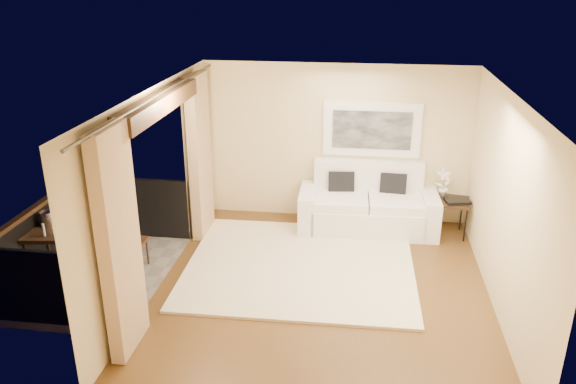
% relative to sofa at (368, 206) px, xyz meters
% --- Properties ---
extents(floor, '(5.00, 5.00, 0.00)m').
position_rel_sofa_xyz_m(floor, '(-0.59, -2.10, -0.39)').
color(floor, brown).
rests_on(floor, ground).
extents(room_shell, '(5.00, 6.40, 5.00)m').
position_rel_sofa_xyz_m(room_shell, '(-2.72, -2.10, 2.13)').
color(room_shell, white).
rests_on(room_shell, ground).
extents(balcony, '(1.81, 2.60, 1.17)m').
position_rel_sofa_xyz_m(balcony, '(-3.90, -2.10, -0.21)').
color(balcony, '#605B56').
rests_on(balcony, ground).
extents(curtains, '(0.16, 4.80, 2.64)m').
position_rel_sofa_xyz_m(curtains, '(-2.70, -2.10, 0.95)').
color(curtains, tan).
rests_on(curtains, ground).
extents(artwork, '(1.62, 0.07, 0.92)m').
position_rel_sofa_xyz_m(artwork, '(0.00, 0.36, 1.23)').
color(artwork, white).
rests_on(artwork, room_shell).
extents(rug, '(3.36, 2.94, 0.04)m').
position_rel_sofa_xyz_m(rug, '(-0.96, -1.53, -0.37)').
color(rug, beige).
rests_on(rug, floor).
extents(sofa, '(2.31, 1.06, 1.10)m').
position_rel_sofa_xyz_m(sofa, '(0.00, 0.00, 0.00)').
color(sofa, white).
rests_on(sofa, floor).
extents(side_table, '(0.64, 0.64, 0.61)m').
position_rel_sofa_xyz_m(side_table, '(1.34, -0.10, 0.17)').
color(side_table, '#331F11').
rests_on(side_table, floor).
extents(tray, '(0.43, 0.35, 0.05)m').
position_rel_sofa_xyz_m(tray, '(1.42, -0.18, 0.25)').
color(tray, black).
rests_on(tray, side_table).
extents(orchid, '(0.30, 0.26, 0.48)m').
position_rel_sofa_xyz_m(orchid, '(1.21, 0.04, 0.47)').
color(orchid, white).
rests_on(orchid, side_table).
extents(bistro_table, '(0.76, 0.76, 0.78)m').
position_rel_sofa_xyz_m(bistro_table, '(-4.29, -2.37, 0.31)').
color(bistro_table, '#331F11').
rests_on(bistro_table, balcony).
extents(balcony_chair_far, '(0.41, 0.41, 0.91)m').
position_rel_sofa_xyz_m(balcony_chair_far, '(-3.39, -1.99, 0.14)').
color(balcony_chair_far, '#331F11').
rests_on(balcony_chair_far, balcony).
extents(balcony_chair_near, '(0.52, 0.53, 1.06)m').
position_rel_sofa_xyz_m(balcony_chair_near, '(-3.52, -2.99, 0.23)').
color(balcony_chair_near, '#331F11').
rests_on(balcony_chair_near, balcony).
extents(ice_bucket, '(0.18, 0.18, 0.20)m').
position_rel_sofa_xyz_m(ice_bucket, '(-4.43, -2.23, 0.49)').
color(ice_bucket, silver).
rests_on(ice_bucket, bistro_table).
extents(candle, '(0.06, 0.06, 0.07)m').
position_rel_sofa_xyz_m(candle, '(-4.27, -2.20, 0.43)').
color(candle, red).
rests_on(candle, bistro_table).
extents(vase, '(0.04, 0.04, 0.18)m').
position_rel_sofa_xyz_m(vase, '(-4.29, -2.56, 0.48)').
color(vase, white).
rests_on(vase, bistro_table).
extents(glass_a, '(0.06, 0.06, 0.12)m').
position_rel_sofa_xyz_m(glass_a, '(-4.17, -2.50, 0.45)').
color(glass_a, silver).
rests_on(glass_a, bistro_table).
extents(glass_b, '(0.06, 0.06, 0.12)m').
position_rel_sofa_xyz_m(glass_b, '(-4.14, -2.32, 0.45)').
color(glass_b, white).
rests_on(glass_b, bistro_table).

